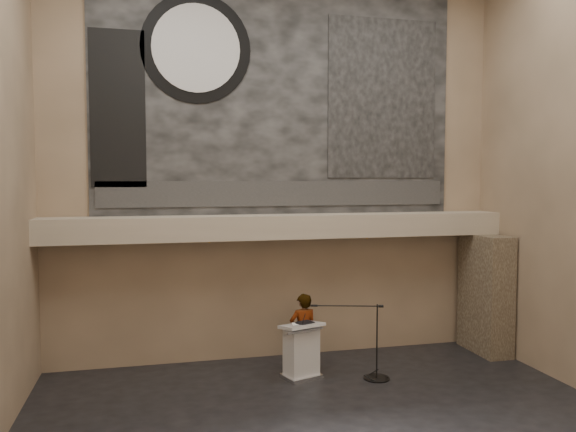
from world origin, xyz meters
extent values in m
cube|color=#77634C|center=(0.00, 4.00, 4.25)|extent=(10.00, 0.02, 8.50)
cube|color=#77634C|center=(0.00, -4.00, 4.25)|extent=(10.00, 0.02, 8.50)
cube|color=tan|center=(0.00, 3.60, 2.95)|extent=(10.00, 0.80, 0.50)
cylinder|color=#B2893D|center=(-1.60, 3.55, 2.67)|extent=(0.04, 0.04, 0.06)
cylinder|color=#B2893D|center=(1.90, 3.55, 2.67)|extent=(0.04, 0.04, 0.06)
cube|color=black|center=(0.00, 3.97, 5.70)|extent=(8.00, 0.05, 5.00)
cube|color=#2A2A2A|center=(0.00, 3.93, 3.65)|extent=(7.76, 0.02, 0.55)
cylinder|color=black|center=(-1.80, 3.93, 6.70)|extent=(2.30, 0.02, 2.30)
cylinder|color=silver|center=(-1.80, 3.91, 6.70)|extent=(1.84, 0.02, 1.84)
cube|color=black|center=(2.40, 3.93, 5.80)|extent=(2.60, 0.02, 3.60)
cube|color=black|center=(-3.40, 3.93, 5.40)|extent=(1.10, 0.02, 3.20)
cube|color=#473A2B|center=(4.65, 3.15, 1.35)|extent=(0.60, 1.40, 2.70)
cube|color=silver|center=(0.10, 2.47, 0.04)|extent=(0.83, 0.73, 0.08)
cube|color=silver|center=(0.10, 2.47, 0.56)|extent=(0.72, 0.60, 0.96)
cube|color=silver|center=(0.10, 2.45, 1.07)|extent=(0.92, 0.78, 0.14)
cube|color=black|center=(0.17, 2.46, 1.12)|extent=(0.38, 0.35, 0.04)
cube|color=white|center=(0.01, 2.42, 1.10)|extent=(0.24, 0.32, 0.00)
imported|color=white|center=(0.24, 2.88, 0.81)|extent=(0.63, 0.45, 1.62)
cylinder|color=black|center=(1.54, 2.08, 0.01)|extent=(0.52, 0.52, 0.02)
cylinder|color=black|center=(1.54, 2.08, 0.75)|extent=(0.03, 0.03, 1.50)
cylinder|color=black|center=(0.94, 2.25, 1.46)|extent=(1.34, 0.40, 0.02)
camera|label=1|loc=(-2.76, -8.11, 3.96)|focal=35.00mm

